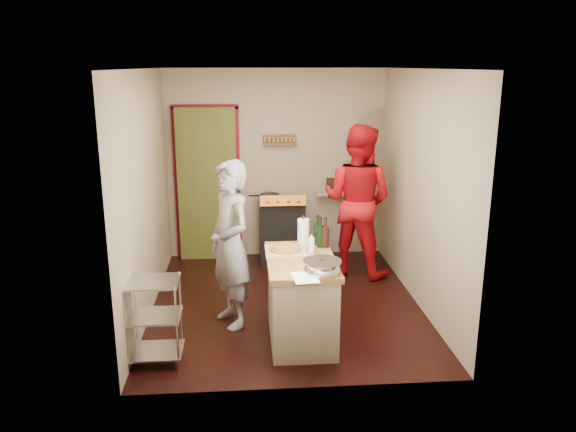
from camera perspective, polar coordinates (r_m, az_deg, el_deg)
The scene contains 10 objects.
floor at distance 6.50m, azimuth -0.24°, elevation -8.83°, with size 3.50×3.50×0.00m, color black.
back_wall at distance 7.86m, azimuth -5.90°, elevation 3.97°, with size 3.00×0.44×2.60m.
left_wall at distance 6.17m, azimuth -14.30°, elevation 2.10°, with size 0.04×3.50×2.60m, color gray.
right_wall at distance 6.38m, azimuth 13.33°, elevation 2.58°, with size 0.04×3.50×2.60m, color gray.
ceiling at distance 5.94m, azimuth -0.26°, elevation 14.83°, with size 3.00×3.50×0.02m, color white.
stove at distance 7.68m, azimuth -0.68°, elevation -1.44°, with size 0.60×0.63×1.00m.
wire_shelving at distance 5.28m, azimuth -13.43°, elevation -9.96°, with size 0.48×0.40×0.80m.
island at distance 5.55m, azimuth 1.36°, elevation -8.12°, with size 0.66×1.22×1.15m.
person_stripe at distance 5.75m, azimuth -5.87°, elevation -2.92°, with size 0.63×0.42×1.73m, color #A7A7AC.
person_red at distance 7.21m, azimuth 7.05°, elevation 1.58°, with size 0.94×0.73×1.93m, color red.
Camera 1 is at (-0.44, -5.93, 2.64)m, focal length 35.00 mm.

